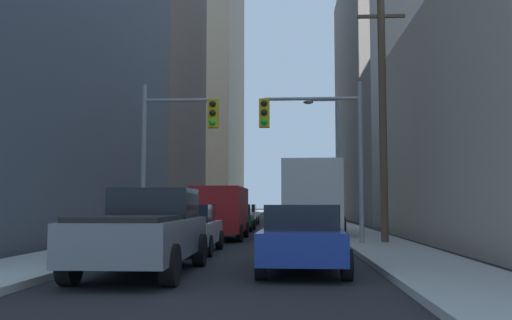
{
  "coord_description": "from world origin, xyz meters",
  "views": [
    {
      "loc": [
        1.39,
        -2.13,
        1.53
      ],
      "look_at": [
        0.0,
        21.54,
        3.4
      ],
      "focal_mm": 39.39,
      "sensor_mm": 36.0,
      "label": 1
    }
  ],
  "objects_px": {
    "city_bus": "(312,196)",
    "sedan_silver": "(187,228)",
    "sedan_blue": "(302,238)",
    "sedan_green": "(237,217)",
    "pickup_truck_grey": "(145,231)",
    "traffic_signal_near_left": "(175,138)",
    "traffic_signal_near_right": "(316,135)",
    "sedan_white": "(245,215)",
    "traffic_signal_far_right": "(300,182)",
    "cargo_van_red": "(221,210)"
  },
  "relations": [
    {
      "from": "city_bus",
      "to": "traffic_signal_far_right",
      "type": "relative_size",
      "value": 1.93
    },
    {
      "from": "sedan_blue",
      "to": "traffic_signal_near_left",
      "type": "xyz_separation_m",
      "value": [
        -4.48,
        7.65,
        3.23
      ]
    },
    {
      "from": "pickup_truck_grey",
      "to": "sedan_silver",
      "type": "bearing_deg",
      "value": 90.48
    },
    {
      "from": "pickup_truck_grey",
      "to": "sedan_silver",
      "type": "height_order",
      "value": "pickup_truck_grey"
    },
    {
      "from": "sedan_blue",
      "to": "sedan_silver",
      "type": "xyz_separation_m",
      "value": [
        -3.5,
        4.9,
        0.0
      ]
    },
    {
      "from": "traffic_signal_near_left",
      "to": "traffic_signal_far_right",
      "type": "xyz_separation_m",
      "value": [
        5.4,
        41.5,
        0.02
      ]
    },
    {
      "from": "city_bus",
      "to": "sedan_silver",
      "type": "bearing_deg",
      "value": -112.2
    },
    {
      "from": "cargo_van_red",
      "to": "sedan_white",
      "type": "distance_m",
      "value": 17.03
    },
    {
      "from": "pickup_truck_grey",
      "to": "sedan_green",
      "type": "height_order",
      "value": "pickup_truck_grey"
    },
    {
      "from": "traffic_signal_far_right",
      "to": "sedan_white",
      "type": "bearing_deg",
      "value": -102.2
    },
    {
      "from": "city_bus",
      "to": "traffic_signal_near_right",
      "type": "bearing_deg",
      "value": -91.0
    },
    {
      "from": "pickup_truck_grey",
      "to": "sedan_silver",
      "type": "relative_size",
      "value": 1.28
    },
    {
      "from": "sedan_green",
      "to": "traffic_signal_near_right",
      "type": "distance_m",
      "value": 12.95
    },
    {
      "from": "cargo_van_red",
      "to": "traffic_signal_far_right",
      "type": "bearing_deg",
      "value": 83.68
    },
    {
      "from": "traffic_signal_near_left",
      "to": "traffic_signal_far_right",
      "type": "height_order",
      "value": "same"
    },
    {
      "from": "pickup_truck_grey",
      "to": "sedan_blue",
      "type": "relative_size",
      "value": 1.28
    },
    {
      "from": "traffic_signal_far_right",
      "to": "cargo_van_red",
      "type": "bearing_deg",
      "value": -96.32
    },
    {
      "from": "pickup_truck_grey",
      "to": "sedan_silver",
      "type": "distance_m",
      "value": 5.37
    },
    {
      "from": "sedan_silver",
      "to": "traffic_signal_near_left",
      "type": "relative_size",
      "value": 0.7
    },
    {
      "from": "sedan_blue",
      "to": "sedan_green",
      "type": "relative_size",
      "value": 1.0
    },
    {
      "from": "sedan_silver",
      "to": "traffic_signal_near_right",
      "type": "bearing_deg",
      "value": 33.15
    },
    {
      "from": "traffic_signal_near_right",
      "to": "traffic_signal_far_right",
      "type": "distance_m",
      "value": 41.5
    },
    {
      "from": "cargo_van_red",
      "to": "sedan_blue",
      "type": "distance_m",
      "value": 12.05
    },
    {
      "from": "city_bus",
      "to": "traffic_signal_far_right",
      "type": "height_order",
      "value": "traffic_signal_far_right"
    },
    {
      "from": "sedan_green",
      "to": "traffic_signal_near_left",
      "type": "distance_m",
      "value": 12.38
    },
    {
      "from": "sedan_green",
      "to": "sedan_white",
      "type": "height_order",
      "value": "same"
    },
    {
      "from": "sedan_blue",
      "to": "traffic_signal_near_left",
      "type": "distance_m",
      "value": 9.44
    },
    {
      "from": "sedan_white",
      "to": "cargo_van_red",
      "type": "bearing_deg",
      "value": -89.06
    },
    {
      "from": "sedan_blue",
      "to": "traffic_signal_near_right",
      "type": "relative_size",
      "value": 0.71
    },
    {
      "from": "sedan_white",
      "to": "traffic_signal_near_left",
      "type": "xyz_separation_m",
      "value": [
        -0.96,
        -20.95,
        3.23
      ]
    },
    {
      "from": "sedan_silver",
      "to": "sedan_white",
      "type": "height_order",
      "value": "same"
    },
    {
      "from": "sedan_blue",
      "to": "sedan_white",
      "type": "distance_m",
      "value": 28.82
    },
    {
      "from": "sedan_blue",
      "to": "traffic_signal_far_right",
      "type": "height_order",
      "value": "traffic_signal_far_right"
    },
    {
      "from": "sedan_silver",
      "to": "sedan_white",
      "type": "distance_m",
      "value": 23.71
    },
    {
      "from": "sedan_green",
      "to": "sedan_white",
      "type": "xyz_separation_m",
      "value": [
        -0.26,
        9.07,
        0.0
      ]
    },
    {
      "from": "pickup_truck_grey",
      "to": "sedan_white",
      "type": "distance_m",
      "value": 29.08
    },
    {
      "from": "sedan_green",
      "to": "traffic_signal_near_right",
      "type": "bearing_deg",
      "value": -71.51
    },
    {
      "from": "pickup_truck_grey",
      "to": "traffic_signal_near_right",
      "type": "height_order",
      "value": "traffic_signal_near_right"
    },
    {
      "from": "pickup_truck_grey",
      "to": "sedan_white",
      "type": "height_order",
      "value": "pickup_truck_grey"
    },
    {
      "from": "city_bus",
      "to": "traffic_signal_near_right",
      "type": "xyz_separation_m",
      "value": [
        -0.14,
        -7.91,
        2.11
      ]
    },
    {
      "from": "sedan_green",
      "to": "sedan_blue",
      "type": "bearing_deg",
      "value": -80.52
    },
    {
      "from": "sedan_white",
      "to": "traffic_signal_near_right",
      "type": "height_order",
      "value": "traffic_signal_near_right"
    },
    {
      "from": "city_bus",
      "to": "sedan_white",
      "type": "xyz_separation_m",
      "value": [
        -4.37,
        13.04,
        -1.16
      ]
    },
    {
      "from": "city_bus",
      "to": "sedan_blue",
      "type": "height_order",
      "value": "city_bus"
    },
    {
      "from": "sedan_white",
      "to": "traffic_signal_far_right",
      "type": "distance_m",
      "value": 21.27
    },
    {
      "from": "sedan_blue",
      "to": "sedan_white",
      "type": "xyz_separation_m",
      "value": [
        -3.52,
        28.61,
        0.0
      ]
    },
    {
      "from": "sedan_blue",
      "to": "sedan_white",
      "type": "height_order",
      "value": "same"
    },
    {
      "from": "sedan_blue",
      "to": "pickup_truck_grey",
      "type": "bearing_deg",
      "value": -172.26
    },
    {
      "from": "sedan_green",
      "to": "pickup_truck_grey",
      "type": "bearing_deg",
      "value": -90.56
    },
    {
      "from": "sedan_silver",
      "to": "sedan_green",
      "type": "relative_size",
      "value": 1.0
    }
  ]
}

